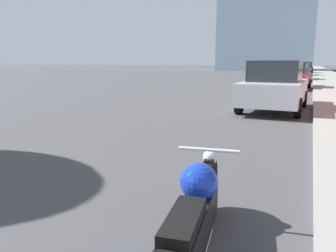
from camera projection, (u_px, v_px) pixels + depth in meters
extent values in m
cube|color=gray|center=(330.00, 78.00, 33.86)|extent=(3.29, 240.00, 0.15)
cylinder|color=black|center=(209.00, 188.00, 3.51)|extent=(0.19, 0.68, 0.67)
cube|color=black|center=(192.00, 229.00, 2.62)|extent=(0.44, 1.46, 0.33)
sphere|color=#1433AD|center=(199.00, 182.00, 2.83)|extent=(0.33, 0.33, 0.33)
cube|color=black|center=(184.00, 221.00, 2.29)|extent=(0.31, 0.68, 0.10)
sphere|color=silver|center=(210.00, 157.00, 3.48)|extent=(0.16, 0.16, 0.16)
cylinder|color=silver|center=(209.00, 150.00, 3.33)|extent=(0.62, 0.12, 0.04)
cube|color=#BCBCC1|center=(274.00, 91.00, 11.38)|extent=(2.05, 4.44, 0.72)
cube|color=#23282D|center=(276.00, 71.00, 11.25)|extent=(1.68, 2.16, 0.69)
cylinder|color=black|center=(255.00, 97.00, 13.03)|extent=(0.22, 0.62, 0.61)
cylinder|color=black|center=(304.00, 99.00, 12.27)|extent=(0.22, 0.62, 0.61)
cylinder|color=black|center=(239.00, 105.00, 10.63)|extent=(0.22, 0.62, 0.61)
cylinder|color=black|center=(298.00, 108.00, 9.87)|extent=(0.22, 0.62, 0.61)
cube|color=red|center=(294.00, 79.00, 20.81)|extent=(2.02, 4.18, 0.69)
cube|color=#23282D|center=(295.00, 68.00, 20.69)|extent=(1.58, 2.06, 0.62)
cylinder|color=black|center=(284.00, 83.00, 22.33)|extent=(0.25, 0.63, 0.62)
cylinder|color=black|center=(309.00, 83.00, 21.59)|extent=(0.25, 0.63, 0.62)
cylinder|color=black|center=(277.00, 85.00, 20.17)|extent=(0.25, 0.63, 0.62)
cylinder|color=black|center=(305.00, 86.00, 19.43)|extent=(0.25, 0.63, 0.62)
cube|color=#1E3899|center=(298.00, 73.00, 30.47)|extent=(2.10, 4.10, 0.62)
cube|color=#23282D|center=(299.00, 67.00, 30.36)|extent=(1.70, 2.01, 0.57)
cylinder|color=black|center=(289.00, 76.00, 32.01)|extent=(0.24, 0.70, 0.69)
cylinder|color=black|center=(309.00, 77.00, 31.22)|extent=(0.24, 0.70, 0.69)
cylinder|color=black|center=(286.00, 77.00, 29.84)|extent=(0.24, 0.70, 0.69)
cylinder|color=black|center=(307.00, 78.00, 29.05)|extent=(0.24, 0.70, 0.69)
cube|color=#1E6B33|center=(303.00, 71.00, 40.91)|extent=(1.91, 4.07, 0.67)
cube|color=#23282D|center=(304.00, 65.00, 40.78)|extent=(1.57, 1.98, 0.74)
cylinder|color=black|center=(297.00, 73.00, 42.44)|extent=(0.22, 0.66, 0.65)
cylinder|color=black|center=(311.00, 73.00, 41.73)|extent=(0.22, 0.66, 0.65)
cylinder|color=black|center=(295.00, 74.00, 40.23)|extent=(0.22, 0.66, 0.65)
cylinder|color=black|center=(310.00, 74.00, 39.52)|extent=(0.22, 0.66, 0.65)
cube|color=black|center=(306.00, 69.00, 50.00)|extent=(2.10, 3.95, 0.64)
cube|color=#23282D|center=(306.00, 65.00, 49.87)|extent=(1.69, 1.94, 0.74)
cylinder|color=black|center=(299.00, 71.00, 51.44)|extent=(0.25, 0.70, 0.68)
cylinder|color=black|center=(311.00, 71.00, 50.88)|extent=(0.25, 0.70, 0.68)
cylinder|color=black|center=(300.00, 71.00, 49.25)|extent=(0.25, 0.70, 0.68)
cylinder|color=black|center=(312.00, 72.00, 48.68)|extent=(0.25, 0.70, 0.68)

